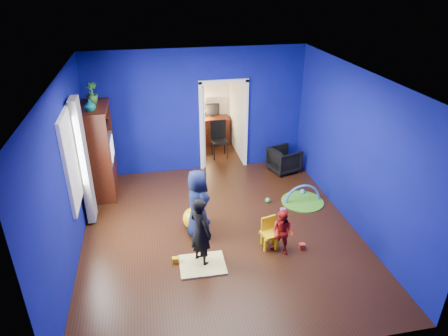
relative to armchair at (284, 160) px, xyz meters
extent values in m
cube|color=black|center=(-1.98, -2.20, -0.30)|extent=(5.00, 5.50, 0.01)
cube|color=white|center=(-1.98, -2.20, 2.60)|extent=(5.00, 5.50, 0.01)
cube|color=navy|center=(-1.98, 0.55, 1.15)|extent=(5.00, 0.02, 2.90)
cube|color=navy|center=(-1.98, -4.95, 1.15)|extent=(5.00, 0.02, 2.90)
cube|color=navy|center=(-4.48, -2.20, 1.15)|extent=(0.02, 5.50, 2.90)
cube|color=navy|center=(0.52, -2.20, 1.15)|extent=(0.02, 5.50, 2.90)
imported|color=black|center=(0.00, 0.00, 0.00)|extent=(0.80, 0.79, 0.59)
imported|color=black|center=(-2.45, -2.96, 0.32)|extent=(0.49, 0.53, 1.22)
imported|color=#0F1838|center=(-2.39, -2.21, 0.37)|extent=(0.55, 0.72, 1.32)
imported|color=#B61327|center=(-1.06, -2.99, 0.12)|extent=(0.51, 0.50, 0.82)
imported|color=#0C4B60|center=(-4.20, -0.51, 1.78)|extent=(0.27, 0.27, 0.23)
imported|color=#34802E|center=(-4.20, 0.01, 1.87)|extent=(0.30, 0.30, 0.42)
cube|color=#3C130A|center=(-4.20, -0.21, 0.68)|extent=(0.58, 1.14, 1.96)
cube|color=silver|center=(-4.16, -0.21, 0.72)|extent=(0.46, 0.70, 0.54)
cube|color=#F2E07A|center=(-2.45, -3.06, -0.28)|extent=(0.76, 0.61, 0.03)
sphere|color=yellow|center=(-2.44, -1.96, -0.08)|extent=(0.42, 0.42, 0.42)
cube|color=yellow|center=(-1.21, -2.79, -0.05)|extent=(0.34, 0.34, 0.50)
cylinder|color=#3C8E20|center=(-0.08, -1.47, -0.28)|extent=(0.88, 0.88, 0.02)
torus|color=#3F8CD8|center=(-0.08, -1.47, -0.28)|extent=(0.79, 0.06, 0.79)
cube|color=white|center=(-4.46, -1.85, 1.25)|extent=(0.03, 0.95, 1.55)
cube|color=slate|center=(-4.35, -1.30, 0.95)|extent=(0.14, 0.42, 2.40)
cube|color=white|center=(-1.38, 0.55, 0.75)|extent=(1.16, 0.10, 2.10)
cube|color=#3D140A|center=(-1.38, 2.06, 0.08)|extent=(0.88, 0.44, 0.75)
cube|color=black|center=(-1.38, 2.18, 0.65)|extent=(0.40, 0.05, 0.32)
sphere|color=#FFD88C|center=(-1.66, 2.12, 0.63)|extent=(0.14, 0.14, 0.14)
cube|color=black|center=(-1.38, 1.10, 0.16)|extent=(0.40, 0.40, 0.92)
cube|color=white|center=(-1.38, 2.17, 1.72)|extent=(0.88, 0.24, 0.04)
cube|color=red|center=(-0.66, -2.96, -0.25)|extent=(0.10, 0.08, 0.10)
sphere|color=#2997E9|center=(0.05, -1.14, -0.24)|extent=(0.11, 0.11, 0.11)
cube|color=#F0A70C|center=(-2.88, -2.90, -0.25)|extent=(0.10, 0.08, 0.10)
sphere|color=green|center=(-0.80, -1.35, -0.24)|extent=(0.11, 0.11, 0.11)
cube|color=#BD47BF|center=(-0.62, -1.79, -0.25)|extent=(0.10, 0.08, 0.10)
sphere|color=orange|center=(-1.13, -2.50, -0.24)|extent=(0.11, 0.11, 0.11)
camera|label=1|loc=(-3.10, -8.24, 4.10)|focal=32.00mm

